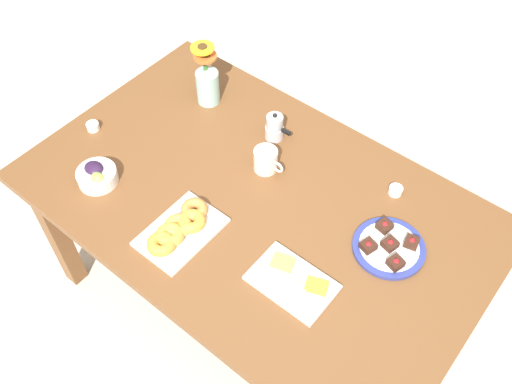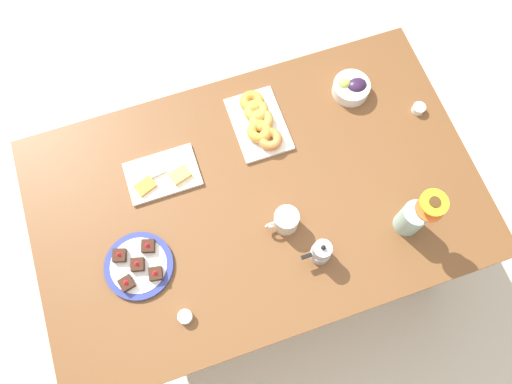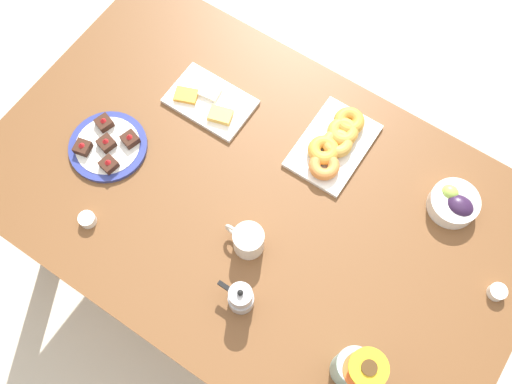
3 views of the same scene
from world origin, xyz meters
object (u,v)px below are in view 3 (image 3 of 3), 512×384
at_px(cheese_platter, 210,102).
at_px(croissant_platter, 335,143).
at_px(coffee_mug, 248,240).
at_px(dessert_plate, 108,146).
at_px(jam_cup_berry, 87,219).
at_px(moka_pot, 241,298).
at_px(jam_cup_honey, 497,292).
at_px(dining_table, 256,208).
at_px(grape_bowl, 454,203).
at_px(flower_vase, 353,368).

bearing_deg(cheese_platter, croissant_platter, -167.99).
distance_m(coffee_mug, dessert_plate, 0.52).
height_order(croissant_platter, jam_cup_berry, croissant_platter).
bearing_deg(moka_pot, cheese_platter, -46.80).
bearing_deg(croissant_platter, dessert_plate, 33.98).
bearing_deg(moka_pot, jam_cup_honey, -144.34).
bearing_deg(jam_cup_berry, jam_cup_honey, -156.69).
height_order(jam_cup_berry, dessert_plate, dessert_plate).
relative_size(dining_table, croissant_platter, 5.43).
distance_m(dining_table, dessert_plate, 0.48).
distance_m(grape_bowl, cheese_platter, 0.79).
height_order(grape_bowl, dessert_plate, grape_bowl).
height_order(croissant_platter, jam_cup_honey, croissant_platter).
bearing_deg(croissant_platter, dining_table, 68.74).
bearing_deg(grape_bowl, croissant_platter, 2.93).
bearing_deg(flower_vase, dessert_plate, -9.81).
distance_m(jam_cup_berry, dessert_plate, 0.24).
height_order(cheese_platter, jam_cup_berry, cheese_platter).
distance_m(jam_cup_berry, moka_pot, 0.50).
bearing_deg(croissant_platter, grape_bowl, -177.07).
bearing_deg(jam_cup_berry, grape_bowl, -143.91).
relative_size(grape_bowl, jam_cup_berry, 2.94).
xyz_separation_m(dessert_plate, moka_pot, (-0.60, 0.16, 0.04)).
xyz_separation_m(dining_table, dessert_plate, (0.46, 0.11, 0.10)).
relative_size(grape_bowl, moka_pot, 1.19).
height_order(cheese_platter, jam_cup_honey, cheese_platter).
xyz_separation_m(jam_cup_berry, flower_vase, (-0.82, -0.05, 0.07)).
bearing_deg(jam_cup_berry, coffee_mug, -155.17).
bearing_deg(coffee_mug, cheese_platter, -41.43).
distance_m(dessert_plate, moka_pot, 0.62).
bearing_deg(flower_vase, jam_cup_berry, 3.81).
relative_size(coffee_mug, jam_cup_honey, 2.53).
bearing_deg(dining_table, cheese_platter, -31.79).
bearing_deg(dessert_plate, jam_cup_honey, -168.29).
height_order(dining_table, cheese_platter, cheese_platter).
height_order(jam_cup_honey, moka_pot, moka_pot).
height_order(coffee_mug, cheese_platter, coffee_mug).
distance_m(coffee_mug, croissant_platter, 0.40).
distance_m(croissant_platter, dessert_plate, 0.68).
relative_size(jam_cup_honey, flower_vase, 0.19).
distance_m(jam_cup_honey, flower_vase, 0.47).
bearing_deg(grape_bowl, coffee_mug, 44.80).
distance_m(dining_table, jam_cup_berry, 0.50).
relative_size(cheese_platter, croissant_platter, 0.88).
bearing_deg(grape_bowl, dining_table, 30.62).
xyz_separation_m(dining_table, jam_cup_berry, (0.36, 0.33, 0.10)).
xyz_separation_m(flower_vase, moka_pot, (0.33, 0.00, -0.04)).
bearing_deg(coffee_mug, jam_cup_honey, -157.71).
bearing_deg(dessert_plate, cheese_platter, -119.15).
bearing_deg(grape_bowl, cheese_platter, 7.62).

